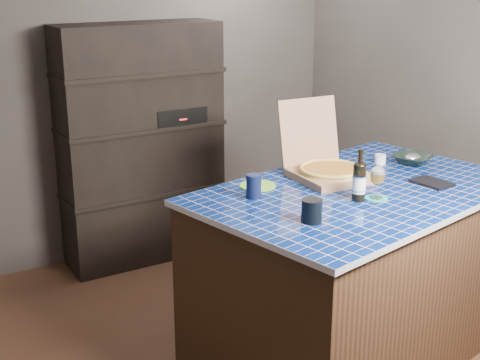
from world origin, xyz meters
TOP-DOWN VIEW (x-y plane):
  - room at (0.00, 0.00)m, footprint 3.50×3.50m
  - shelving_unit at (0.00, 1.53)m, footprint 1.20×0.41m
  - kitchen_island at (0.52, -0.34)m, footprint 2.03×1.51m
  - pizza_box at (0.48, -0.10)m, footprint 0.42×0.50m
  - mead_bottle at (0.37, -0.49)m, footprint 0.07×0.07m
  - teal_trivet at (0.47, -0.52)m, footprint 0.12×0.12m
  - wine_glass at (0.47, -0.52)m, footprint 0.08×0.08m
  - tumbler at (-0.02, -0.61)m, footprint 0.10×0.10m
  - dvd_case at (0.91, -0.49)m, footprint 0.17×0.23m
  - bowl at (1.12, -0.13)m, footprint 0.30×0.30m
  - foil_contents at (1.12, -0.13)m, footprint 0.11×0.09m
  - white_jar at (0.95, -0.03)m, footprint 0.07×0.07m
  - navy_cup at (-0.07, -0.16)m, footprint 0.08×0.08m
  - green_trivet at (0.05, -0.01)m, footprint 0.20×0.20m

SIDE VIEW (x-z plane):
  - kitchen_island at x=0.52m, z-range 0.00..1.01m
  - shelving_unit at x=0.00m, z-range 0.00..1.80m
  - teal_trivet at x=0.47m, z-range 1.00..1.01m
  - green_trivet at x=0.05m, z-range 1.00..1.01m
  - dvd_case at x=0.91m, z-range 1.00..1.02m
  - bowl at x=1.12m, z-range 1.00..1.06m
  - white_jar at x=0.95m, z-range 1.00..1.06m
  - foil_contents at x=1.12m, z-range 1.02..1.07m
  - tumbler at x=-0.02m, z-range 1.00..1.12m
  - pizza_box at x=0.48m, z-range 0.85..1.28m
  - navy_cup at x=-0.07m, z-range 1.00..1.13m
  - mead_bottle at x=0.37m, z-range 0.98..1.25m
  - wine_glass at x=0.47m, z-range 1.04..1.22m
  - room at x=0.00m, z-range -0.50..3.00m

